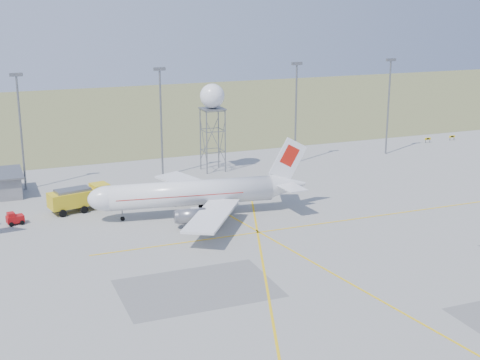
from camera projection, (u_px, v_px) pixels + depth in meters
name	position (u px, v px, depth m)	size (l,w,h in m)	color
ground	(418.00, 313.00, 71.69)	(400.00, 400.00, 0.00)	#9A9B95
grass_strip	(128.00, 113.00, 196.98)	(400.00, 120.00, 0.03)	olive
mast_a	(20.00, 122.00, 114.97)	(2.20, 0.50, 20.50)	slate
mast_b	(161.00, 113.00, 123.97)	(2.20, 0.50, 20.50)	slate
mast_c	(296.00, 104.00, 134.05)	(2.20, 0.50, 20.50)	slate
mast_d	(389.00, 98.00, 141.97)	(2.20, 0.50, 20.50)	slate
taxi_sign_near	(428.00, 139.00, 155.90)	(1.60, 0.17, 1.20)	black
taxi_sign_far	(452.00, 137.00, 158.42)	(1.60, 0.17, 1.20)	black
airliner_main	(195.00, 193.00, 103.09)	(34.35, 33.10, 11.70)	silver
radar_tower	(213.00, 123.00, 128.46)	(4.70, 4.70, 17.03)	slate
fire_truck	(81.00, 199.00, 106.09)	(10.14, 5.46, 3.87)	gold
baggage_tug	(15.00, 220.00, 99.76)	(2.69, 2.32, 1.90)	#A70B0E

